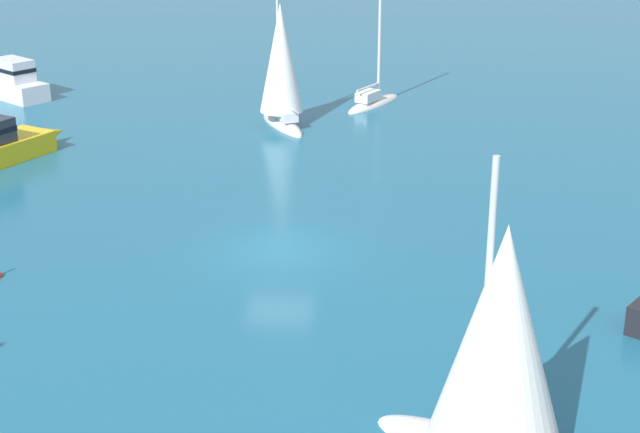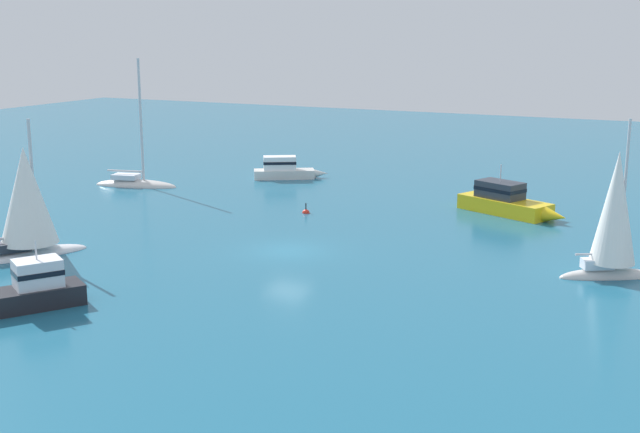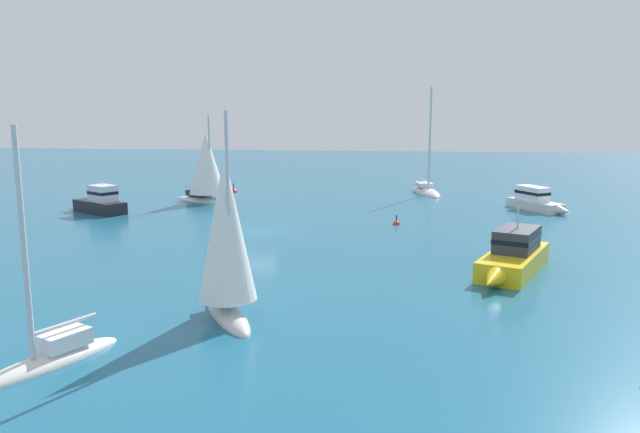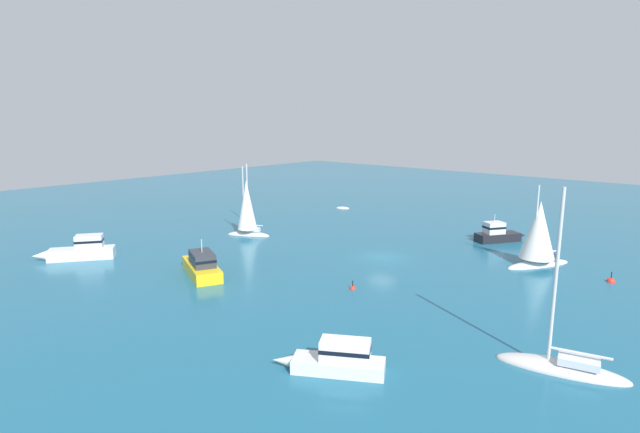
{
  "view_description": "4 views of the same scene",
  "coord_description": "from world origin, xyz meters",
  "px_view_note": "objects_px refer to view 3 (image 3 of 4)",
  "views": [
    {
      "loc": [
        -32.62,
        -5.36,
        13.8
      ],
      "look_at": [
        -0.39,
        -1.57,
        1.56
      ],
      "focal_mm": 54.32,
      "sensor_mm": 36.0,
      "label": 1
    },
    {
      "loc": [
        21.89,
        -41.13,
        12.56
      ],
      "look_at": [
        -0.46,
        5.25,
        0.9
      ],
      "focal_mm": 47.22,
      "sensor_mm": 36.0,
      "label": 2
    },
    {
      "loc": [
        40.29,
        8.88,
        8.24
      ],
      "look_at": [
        1.35,
        4.45,
        1.33
      ],
      "focal_mm": 34.66,
      "sensor_mm": 36.0,
      "label": 3
    },
    {
      "loc": [
        -27.41,
        40.62,
        13.76
      ],
      "look_at": [
        8.78,
        -0.61,
        2.91
      ],
      "focal_mm": 28.42,
      "sensor_mm": 36.0,
      "label": 4
    }
  ],
  "objects_px": {
    "sailboat": "(426,191)",
    "mooring_buoy": "(234,192)",
    "powerboat": "(99,202)",
    "sloop_2": "(226,243)",
    "sloop_1": "(206,170)",
    "sloop": "(51,356)",
    "channel_buoy": "(396,224)",
    "powerboat_2": "(535,200)",
    "launch": "(513,256)"
  },
  "relations": [
    {
      "from": "sailboat",
      "to": "mooring_buoy",
      "type": "bearing_deg",
      "value": -98.48
    },
    {
      "from": "powerboat",
      "to": "sloop_2",
      "type": "height_order",
      "value": "sloop_2"
    },
    {
      "from": "sailboat",
      "to": "sloop_1",
      "type": "xyz_separation_m",
      "value": [
        7.95,
        -19.68,
        2.64
      ]
    },
    {
      "from": "sloop",
      "to": "channel_buoy",
      "type": "height_order",
      "value": "sloop"
    },
    {
      "from": "channel_buoy",
      "to": "mooring_buoy",
      "type": "relative_size",
      "value": 0.78
    },
    {
      "from": "sailboat",
      "to": "sloop_1",
      "type": "relative_size",
      "value": 1.32
    },
    {
      "from": "sloop",
      "to": "sloop_1",
      "type": "distance_m",
      "value": 35.38
    },
    {
      "from": "powerboat",
      "to": "mooring_buoy",
      "type": "bearing_deg",
      "value": -87.8
    },
    {
      "from": "powerboat_2",
      "to": "channel_buoy",
      "type": "relative_size",
      "value": 6.32
    },
    {
      "from": "launch",
      "to": "sloop_1",
      "type": "bearing_deg",
      "value": -109.78
    },
    {
      "from": "sloop",
      "to": "powerboat_2",
      "type": "xyz_separation_m",
      "value": [
        -33.66,
        22.77,
        0.52
      ]
    },
    {
      "from": "launch",
      "to": "sloop",
      "type": "bearing_deg",
      "value": -27.98
    },
    {
      "from": "powerboat_2",
      "to": "sloop",
      "type": "bearing_deg",
      "value": -64.78
    },
    {
      "from": "powerboat",
      "to": "channel_buoy",
      "type": "height_order",
      "value": "powerboat"
    },
    {
      "from": "sailboat",
      "to": "channel_buoy",
      "type": "height_order",
      "value": "sailboat"
    },
    {
      "from": "powerboat_2",
      "to": "sloop_1",
      "type": "xyz_separation_m",
      "value": [
        -1.24,
        -27.99,
        2.06
      ]
    },
    {
      "from": "sloop_2",
      "to": "channel_buoy",
      "type": "distance_m",
      "value": 22.17
    },
    {
      "from": "sloop",
      "to": "sloop_2",
      "type": "height_order",
      "value": "sloop_2"
    },
    {
      "from": "sloop_1",
      "to": "powerboat_2",
      "type": "bearing_deg",
      "value": 25.86
    },
    {
      "from": "powerboat",
      "to": "sloop",
      "type": "xyz_separation_m",
      "value": [
        28.38,
        12.1,
        -0.58
      ]
    },
    {
      "from": "powerboat",
      "to": "mooring_buoy",
      "type": "distance_m",
      "value": 15.03
    },
    {
      "from": "channel_buoy",
      "to": "mooring_buoy",
      "type": "distance_m",
      "value": 22.1
    },
    {
      "from": "sailboat",
      "to": "mooring_buoy",
      "type": "height_order",
      "value": "sailboat"
    },
    {
      "from": "channel_buoy",
      "to": "sloop",
      "type": "bearing_deg",
      "value": -23.77
    },
    {
      "from": "powerboat",
      "to": "sailboat",
      "type": "xyz_separation_m",
      "value": [
        -14.47,
        26.55,
        -0.65
      ]
    },
    {
      "from": "sloop_2",
      "to": "powerboat_2",
      "type": "bearing_deg",
      "value": 117.92
    },
    {
      "from": "sloop_1",
      "to": "sloop_2",
      "type": "bearing_deg",
      "value": -43.38
    },
    {
      "from": "mooring_buoy",
      "to": "powerboat",
      "type": "bearing_deg",
      "value": -30.61
    },
    {
      "from": "sloop_1",
      "to": "mooring_buoy",
      "type": "height_order",
      "value": "sloop_1"
    },
    {
      "from": "mooring_buoy",
      "to": "channel_buoy",
      "type": "bearing_deg",
      "value": 45.96
    },
    {
      "from": "sloop",
      "to": "sloop_2",
      "type": "relative_size",
      "value": 0.94
    },
    {
      "from": "sloop_2",
      "to": "mooring_buoy",
      "type": "bearing_deg",
      "value": 164.39
    },
    {
      "from": "launch",
      "to": "sloop_2",
      "type": "distance_m",
      "value": 15.29
    },
    {
      "from": "launch",
      "to": "sloop_2",
      "type": "bearing_deg",
      "value": -32.38
    },
    {
      "from": "powerboat_2",
      "to": "launch",
      "type": "xyz_separation_m",
      "value": [
        20.21,
        -5.58,
        0.09
      ]
    },
    {
      "from": "sailboat",
      "to": "mooring_buoy",
      "type": "distance_m",
      "value": 18.97
    },
    {
      "from": "sloop",
      "to": "mooring_buoy",
      "type": "xyz_separation_m",
      "value": [
        -41.3,
        -4.46,
        -0.25
      ]
    },
    {
      "from": "sailboat",
      "to": "sloop_2",
      "type": "height_order",
      "value": "sailboat"
    },
    {
      "from": "powerboat",
      "to": "channel_buoy",
      "type": "relative_size",
      "value": 6.22
    },
    {
      "from": "powerboat_2",
      "to": "sailboat",
      "type": "bearing_deg",
      "value": -168.57
    },
    {
      "from": "powerboat_2",
      "to": "channel_buoy",
      "type": "xyz_separation_m",
      "value": [
        7.73,
        -11.34,
        -0.76
      ]
    },
    {
      "from": "sloop",
      "to": "launch",
      "type": "bearing_deg",
      "value": 155.09
    },
    {
      "from": "powerboat_2",
      "to": "channel_buoy",
      "type": "height_order",
      "value": "powerboat_2"
    },
    {
      "from": "sloop",
      "to": "sailboat",
      "type": "distance_m",
      "value": 45.22
    },
    {
      "from": "sloop",
      "to": "mooring_buoy",
      "type": "distance_m",
      "value": 41.54
    },
    {
      "from": "sailboat",
      "to": "launch",
      "type": "relative_size",
      "value": 1.32
    },
    {
      "from": "sloop_1",
      "to": "sloop_2",
      "type": "height_order",
      "value": "sloop_2"
    },
    {
      "from": "sloop",
      "to": "powerboat_2",
      "type": "height_order",
      "value": "sloop"
    },
    {
      "from": "mooring_buoy",
      "to": "sailboat",
      "type": "bearing_deg",
      "value": 94.7
    },
    {
      "from": "powerboat_2",
      "to": "sloop_1",
      "type": "distance_m",
      "value": 28.1
    }
  ]
}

